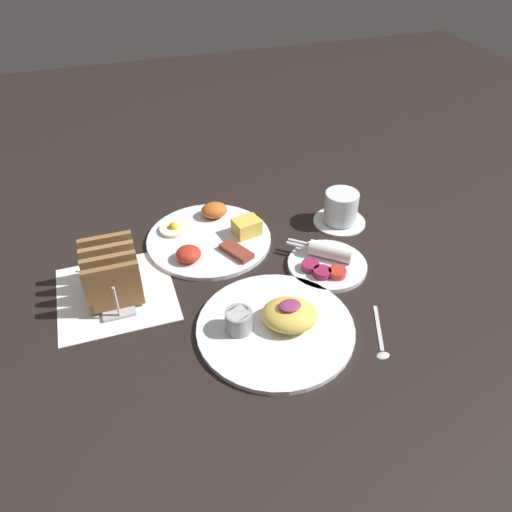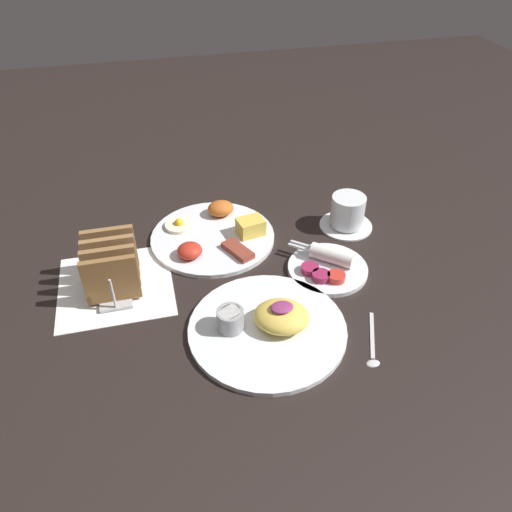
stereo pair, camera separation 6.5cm
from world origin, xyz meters
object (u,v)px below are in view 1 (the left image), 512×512
(plate_condiments, at_px, (327,263))
(coffee_cup, at_px, (341,209))
(plate_breakfast, at_px, (211,236))
(plate_foreground, at_px, (276,324))
(toast_rack, at_px, (112,274))

(plate_condiments, bearing_deg, coffee_cup, 55.44)
(plate_breakfast, height_order, plate_foreground, plate_foreground)
(toast_rack, bearing_deg, plate_breakfast, 27.00)
(plate_breakfast, xyz_separation_m, plate_foreground, (0.04, -0.30, 0.00))
(plate_foreground, bearing_deg, coffee_cup, 46.55)
(toast_rack, distance_m, coffee_cup, 0.53)
(plate_condiments, bearing_deg, plate_breakfast, 141.08)
(plate_condiments, distance_m, toast_rack, 0.43)
(plate_condiments, relative_size, coffee_cup, 1.38)
(plate_condiments, xyz_separation_m, coffee_cup, (0.10, 0.14, 0.02))
(toast_rack, bearing_deg, plate_foreground, -35.33)
(plate_condiments, xyz_separation_m, plate_foreground, (-0.16, -0.13, 0.00))
(plate_condiments, distance_m, plate_foreground, 0.21)
(plate_breakfast, distance_m, toast_rack, 0.25)
(plate_breakfast, height_order, plate_condiments, plate_breakfast)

